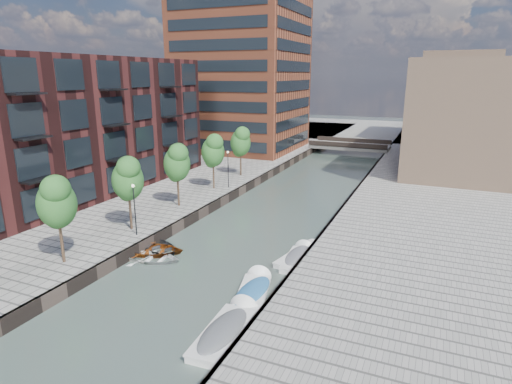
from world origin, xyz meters
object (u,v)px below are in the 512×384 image
Objects in this scene: tree_3 at (128,178)px; tree_4 at (177,162)px; car at (422,153)px; tree_5 at (213,150)px; motorboat_1 at (227,329)px; motorboat_4 at (301,256)px; motorboat_3 at (254,291)px; bridge at (350,146)px; sloop_2 at (153,254)px; sloop_3 at (153,260)px; tree_2 at (56,201)px; sloop_4 at (159,250)px; motorboat_2 at (299,258)px; tree_6 at (240,141)px.

tree_3 is 7.00m from tree_4.
tree_5 is at bearing -143.46° from car.
motorboat_1 is 10.67m from motorboat_4.
motorboat_3 is (12.83, -18.28, -5.11)m from tree_5.
tree_3 is 1.00× the size of tree_4.
sloop_2 is (-5.28, -48.65, -1.39)m from bridge.
tree_4 is 1.42× the size of sloop_3.
sloop_3 is at bearing 47.07° from tree_2.
motorboat_4 reaches higher than sloop_2.
tree_4 is (0.00, 7.00, 0.00)m from tree_3.
bridge reaches higher than sloop_3.
tree_4 is 15.64m from motorboat_4.
sloop_4 is (-0.79, 1.77, 0.00)m from sloop_3.
tree_3 is 14.45m from motorboat_3.
tree_5 is 34.77m from car.
motorboat_2 is at bearing 32.34° from tree_2.
car is at bearing 80.79° from motorboat_2.
tree_4 is at bearing 130.15° from motorboat_1.
tree_5 is at bearing -104.44° from bridge.
bridge is 2.18× the size of tree_2.
sloop_3 is 47.55m from car.
tree_5 is at bearing 139.17° from motorboat_4.
tree_4 is at bearing -137.61° from car.
motorboat_4 is at bearing 8.14° from tree_3.
car is (16.32, 44.62, 1.74)m from sloop_3.
tree_3 is at bearing 146.75° from motorboat_1.
tree_4 is 1.07× the size of motorboat_1.
motorboat_4 is (13.90, -19.01, -5.12)m from tree_6.
tree_5 is 1.42× the size of sloop_3.
tree_2 is (-8.50, -54.00, 3.92)m from bridge.
tree_6 reaches higher than sloop_2.
tree_3 is at bearing 90.00° from tree_2.
tree_2 and tree_6 have the same top height.
tree_3 is 6.42m from sloop_2.
motorboat_2 is 1.10× the size of car.
tree_4 is 17.83m from motorboat_3.
sloop_2 is at bearing -81.91° from tree_6.
tree_2 is 1.00× the size of tree_6.
motorboat_4 is (13.90, 8.99, -5.12)m from tree_2.
tree_6 is 24.10m from motorboat_4.
tree_6 is at bearing 90.00° from tree_4.
tree_2 is at bearing 172.82° from motorboat_1.
car is (7.53, 46.24, 1.54)m from motorboat_3.
sloop_4 is (3.24, 6.11, -5.31)m from tree_2.
tree_5 is at bearing 5.75° from sloop_3.
bridge is at bearing 17.38° from sloop_4.
tree_2 is 21.00m from tree_5.
sloop_3 is (-4.46, -49.66, -1.39)m from bridge.
sloop_4 is 0.79× the size of motorboat_1.
tree_5 is 17.95m from sloop_3.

